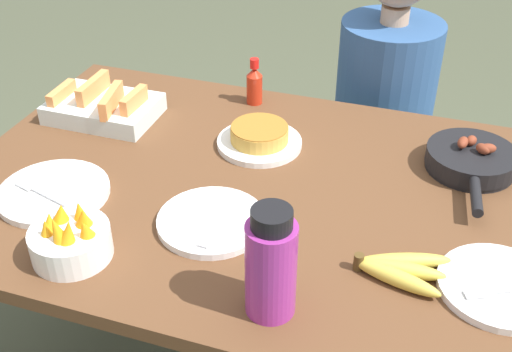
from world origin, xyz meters
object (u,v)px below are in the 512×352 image
object	(u,v)px
fruit_bowl_mango	(70,239)
water_bottle	(271,265)
banana_bunch	(399,269)
hot_sauce_bottle	(254,84)
empty_plate_far_right	(499,287)
skillet	(471,160)
person_figure	(379,145)
melon_tray	(104,107)
frittata_plate_center	(259,138)
empty_plate_near_front	(54,192)
empty_plate_far_left	(212,221)

from	to	relation	value
fruit_bowl_mango	water_bottle	bearing A→B (deg)	-1.70
banana_bunch	hot_sauce_bottle	world-z (taller)	hot_sauce_bottle
banana_bunch	empty_plate_far_right	xyz separation A→B (m)	(0.19, 0.02, -0.01)
skillet	person_figure	world-z (taller)	person_figure
melon_tray	water_bottle	size ratio (longest dim) A/B	1.27
banana_bunch	frittata_plate_center	size ratio (longest dim) A/B	0.89
empty_plate_far_right	person_figure	world-z (taller)	person_figure
water_bottle	empty_plate_far_right	bearing A→B (deg)	24.68
skillet	frittata_plate_center	world-z (taller)	skillet
melon_tray	frittata_plate_center	world-z (taller)	melon_tray
fruit_bowl_mango	person_figure	xyz separation A→B (m)	(0.47, 1.03, -0.30)
fruit_bowl_mango	hot_sauce_bottle	distance (m)	0.75
empty_plate_far_right	water_bottle	bearing A→B (deg)	-155.32
empty_plate_near_front	water_bottle	size ratio (longest dim) A/B	1.13
melon_tray	banana_bunch	bearing A→B (deg)	-23.68
skillet	fruit_bowl_mango	distance (m)	0.93
person_figure	water_bottle	bearing A→B (deg)	-92.74
banana_bunch	empty_plate_far_left	xyz separation A→B (m)	(-0.40, 0.03, -0.01)
skillet	empty_plate_far_left	size ratio (longest dim) A/B	1.44
skillet	melon_tray	bearing A→B (deg)	-93.06
empty_plate_near_front	empty_plate_far_left	xyz separation A→B (m)	(0.38, 0.02, 0.00)
banana_bunch	empty_plate_far_left	size ratio (longest dim) A/B	0.82
empty_plate_near_front	person_figure	distance (m)	1.10
banana_bunch	person_figure	bearing A→B (deg)	100.15
water_bottle	hot_sauce_bottle	distance (m)	0.80
melon_tray	skillet	xyz separation A→B (m)	(0.96, 0.05, -0.00)
empty_plate_far_left	melon_tray	bearing A→B (deg)	142.88
melon_tray	hot_sauce_bottle	xyz separation A→B (m)	(0.36, 0.21, 0.03)
empty_plate_far_left	skillet	bearing A→B (deg)	37.51
melon_tray	hot_sauce_bottle	world-z (taller)	hot_sauce_bottle
person_figure	empty_plate_near_front	bearing A→B (deg)	-125.53
skillet	empty_plate_far_right	xyz separation A→B (m)	(0.08, -0.40, -0.02)
melon_tray	empty_plate_far_right	distance (m)	1.10
empty_plate_far_left	person_figure	xyz separation A→B (m)	(0.24, 0.85, -0.26)
frittata_plate_center	water_bottle	bearing A→B (deg)	-69.74
banana_bunch	person_figure	distance (m)	0.94
person_figure	hot_sauce_bottle	bearing A→B (deg)	-137.65
empty_plate_far_left	fruit_bowl_mango	size ratio (longest dim) A/B	1.46
fruit_bowl_mango	hot_sauce_bottle	world-z (taller)	hot_sauce_bottle
skillet	empty_plate_near_front	world-z (taller)	skillet
melon_tray	water_bottle	bearing A→B (deg)	-39.72
skillet	frittata_plate_center	distance (m)	0.52
banana_bunch	empty_plate_far_left	bearing A→B (deg)	175.45
banana_bunch	empty_plate_near_front	size ratio (longest dim) A/B	0.76
melon_tray	hot_sauce_bottle	bearing A→B (deg)	30.23
frittata_plate_center	fruit_bowl_mango	world-z (taller)	fruit_bowl_mango
fruit_bowl_mango	water_bottle	distance (m)	0.42
frittata_plate_center	hot_sauce_bottle	size ratio (longest dim) A/B	1.61
empty_plate_near_front	water_bottle	bearing A→B (deg)	-17.15
melon_tray	skillet	world-z (taller)	melon_tray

